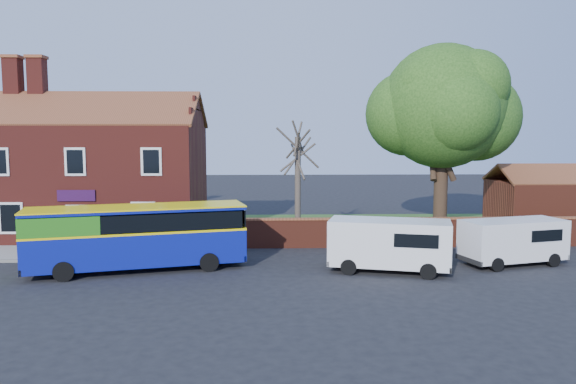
{
  "coord_description": "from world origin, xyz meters",
  "views": [
    {
      "loc": [
        3.33,
        -22.5,
        6.1
      ],
      "look_at": [
        4.19,
        5.0,
        3.21
      ],
      "focal_mm": 35.0,
      "sensor_mm": 36.0,
      "label": 1
    }
  ],
  "objects_px": {
    "van_near": "(390,243)",
    "van_far": "(513,240)",
    "large_tree": "(443,111)",
    "bus": "(130,234)"
  },
  "relations": [
    {
      "from": "van_near",
      "to": "van_far",
      "type": "bearing_deg",
      "value": 25.28
    },
    {
      "from": "van_far",
      "to": "large_tree",
      "type": "relative_size",
      "value": 0.45
    },
    {
      "from": "bus",
      "to": "van_far",
      "type": "xyz_separation_m",
      "value": [
        17.48,
        0.61,
        -0.46
      ]
    },
    {
      "from": "van_near",
      "to": "van_far",
      "type": "height_order",
      "value": "van_near"
    },
    {
      "from": "van_near",
      "to": "van_far",
      "type": "distance_m",
      "value": 6.12
    },
    {
      "from": "van_near",
      "to": "van_far",
      "type": "relative_size",
      "value": 1.09
    },
    {
      "from": "van_near",
      "to": "bus",
      "type": "bearing_deg",
      "value": -167.87
    },
    {
      "from": "van_far",
      "to": "large_tree",
      "type": "height_order",
      "value": "large_tree"
    },
    {
      "from": "van_near",
      "to": "large_tree",
      "type": "relative_size",
      "value": 0.49
    },
    {
      "from": "bus",
      "to": "large_tree",
      "type": "distance_m",
      "value": 19.72
    }
  ]
}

